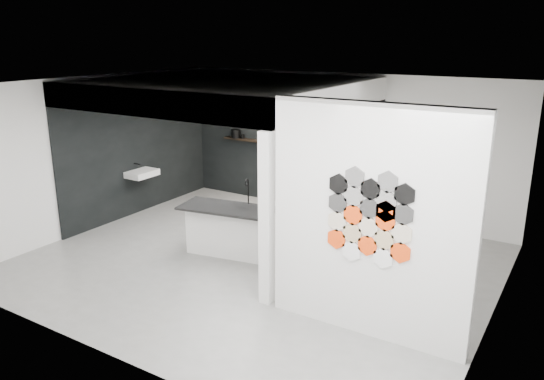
{
  "coord_description": "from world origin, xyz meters",
  "views": [
    {
      "loc": [
        4.3,
        -6.49,
        3.49
      ],
      "look_at": [
        0.1,
        0.3,
        1.15
      ],
      "focal_mm": 35.0,
      "sensor_mm": 36.0,
      "label": 1
    }
  ],
  "objects_px": {
    "wall_basin": "(142,174)",
    "stockpot": "(236,134)",
    "kettle": "(334,146)",
    "utensil_cup": "(243,136)",
    "glass_vase": "(343,147)",
    "kitchen_island": "(230,229)",
    "glass_bowl": "(342,148)",
    "partition_panel": "(369,223)",
    "bottle_dark": "(281,140)"
  },
  "relations": [
    {
      "from": "partition_panel",
      "to": "utensil_cup",
      "type": "height_order",
      "value": "partition_panel"
    },
    {
      "from": "kitchen_island",
      "to": "kettle",
      "type": "relative_size",
      "value": 10.7
    },
    {
      "from": "kettle",
      "to": "utensil_cup",
      "type": "relative_size",
      "value": 1.71
    },
    {
      "from": "kitchen_island",
      "to": "stockpot",
      "type": "relative_size",
      "value": 7.57
    },
    {
      "from": "kettle",
      "to": "glass_bowl",
      "type": "bearing_deg",
      "value": -15.28
    },
    {
      "from": "kitchen_island",
      "to": "glass_bowl",
      "type": "xyz_separation_m",
      "value": [
        0.71,
        2.77,
        0.94
      ]
    },
    {
      "from": "partition_panel",
      "to": "kitchen_island",
      "type": "height_order",
      "value": "partition_panel"
    },
    {
      "from": "glass_vase",
      "to": "stockpot",
      "type": "bearing_deg",
      "value": 180.0
    },
    {
      "from": "glass_bowl",
      "to": "bottle_dark",
      "type": "bearing_deg",
      "value": 180.0
    },
    {
      "from": "wall_basin",
      "to": "utensil_cup",
      "type": "height_order",
      "value": "utensil_cup"
    },
    {
      "from": "kettle",
      "to": "utensil_cup",
      "type": "xyz_separation_m",
      "value": [
        -2.18,
        0.0,
        -0.02
      ]
    },
    {
      "from": "wall_basin",
      "to": "glass_vase",
      "type": "bearing_deg",
      "value": 31.35
    },
    {
      "from": "glass_bowl",
      "to": "wall_basin",
      "type": "bearing_deg",
      "value": -148.47
    },
    {
      "from": "stockpot",
      "to": "kitchen_island",
      "type": "bearing_deg",
      "value": -56.55
    },
    {
      "from": "glass_vase",
      "to": "kitchen_island",
      "type": "bearing_deg",
      "value": -104.74
    },
    {
      "from": "wall_basin",
      "to": "glass_vase",
      "type": "height_order",
      "value": "glass_vase"
    },
    {
      "from": "glass_vase",
      "to": "utensil_cup",
      "type": "height_order",
      "value": "glass_vase"
    },
    {
      "from": "wall_basin",
      "to": "glass_bowl",
      "type": "xyz_separation_m",
      "value": [
        3.37,
        2.07,
        0.52
      ]
    },
    {
      "from": "bottle_dark",
      "to": "kitchen_island",
      "type": "bearing_deg",
      "value": -76.34
    },
    {
      "from": "kitchen_island",
      "to": "kettle",
      "type": "bearing_deg",
      "value": 69.34
    },
    {
      "from": "kitchen_island",
      "to": "stockpot",
      "type": "height_order",
      "value": "stockpot"
    },
    {
      "from": "glass_bowl",
      "to": "bottle_dark",
      "type": "relative_size",
      "value": 0.99
    },
    {
      "from": "stockpot",
      "to": "bottle_dark",
      "type": "bearing_deg",
      "value": 0.0
    },
    {
      "from": "partition_panel",
      "to": "kettle",
      "type": "bearing_deg",
      "value": 120.57
    },
    {
      "from": "stockpot",
      "to": "bottle_dark",
      "type": "relative_size",
      "value": 1.57
    },
    {
      "from": "kettle",
      "to": "utensil_cup",
      "type": "height_order",
      "value": "kettle"
    },
    {
      "from": "wall_basin",
      "to": "stockpot",
      "type": "bearing_deg",
      "value": 68.18
    },
    {
      "from": "kitchen_island",
      "to": "utensil_cup",
      "type": "bearing_deg",
      "value": 110.81
    },
    {
      "from": "stockpot",
      "to": "utensil_cup",
      "type": "bearing_deg",
      "value": 0.0
    },
    {
      "from": "wall_basin",
      "to": "kettle",
      "type": "xyz_separation_m",
      "value": [
        3.18,
        2.07,
        0.54
      ]
    },
    {
      "from": "wall_basin",
      "to": "stockpot",
      "type": "height_order",
      "value": "stockpot"
    },
    {
      "from": "glass_bowl",
      "to": "utensil_cup",
      "type": "distance_m",
      "value": 2.36
    },
    {
      "from": "glass_vase",
      "to": "utensil_cup",
      "type": "relative_size",
      "value": 1.52
    },
    {
      "from": "kitchen_island",
      "to": "glass_vase",
      "type": "xyz_separation_m",
      "value": [
        0.73,
        2.77,
        0.96
      ]
    },
    {
      "from": "kitchen_island",
      "to": "bottle_dark",
      "type": "bearing_deg",
      "value": 93.65
    },
    {
      "from": "kitchen_island",
      "to": "utensil_cup",
      "type": "xyz_separation_m",
      "value": [
        -1.66,
        2.77,
        0.94
      ]
    },
    {
      "from": "wall_basin",
      "to": "partition_panel",
      "type": "bearing_deg",
      "value": -18.23
    },
    {
      "from": "glass_bowl",
      "to": "glass_vase",
      "type": "xyz_separation_m",
      "value": [
        0.02,
        0.0,
        0.02
      ]
    },
    {
      "from": "kettle",
      "to": "bottle_dark",
      "type": "relative_size",
      "value": 1.11
    },
    {
      "from": "utensil_cup",
      "to": "wall_basin",
      "type": "bearing_deg",
      "value": -115.94
    },
    {
      "from": "wall_basin",
      "to": "bottle_dark",
      "type": "bearing_deg",
      "value": 46.13
    },
    {
      "from": "stockpot",
      "to": "bottle_dark",
      "type": "distance_m",
      "value": 1.16
    },
    {
      "from": "kitchen_island",
      "to": "kettle",
      "type": "xyz_separation_m",
      "value": [
        0.52,
        2.77,
        0.96
      ]
    },
    {
      "from": "kettle",
      "to": "kitchen_island",
      "type": "bearing_deg",
      "value": -115.93
    },
    {
      "from": "partition_panel",
      "to": "kitchen_island",
      "type": "bearing_deg",
      "value": 158.76
    },
    {
      "from": "partition_panel",
      "to": "glass_bowl",
      "type": "height_order",
      "value": "partition_panel"
    },
    {
      "from": "kettle",
      "to": "glass_vase",
      "type": "xyz_separation_m",
      "value": [
        0.21,
        0.0,
        0.0
      ]
    },
    {
      "from": "partition_panel",
      "to": "wall_basin",
      "type": "height_order",
      "value": "partition_panel"
    },
    {
      "from": "glass_bowl",
      "to": "utensil_cup",
      "type": "height_order",
      "value": "glass_bowl"
    },
    {
      "from": "utensil_cup",
      "to": "kettle",
      "type": "bearing_deg",
      "value": 0.0
    }
  ]
}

